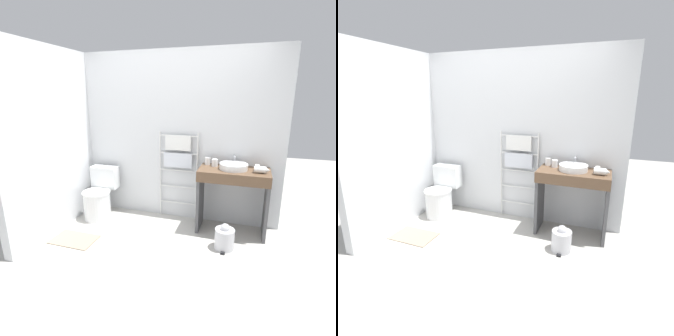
{
  "view_description": "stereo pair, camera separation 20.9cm",
  "coord_description": "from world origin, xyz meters",
  "views": [
    {
      "loc": [
        1.02,
        -2.21,
        1.79
      ],
      "look_at": [
        0.1,
        0.72,
        0.93
      ],
      "focal_mm": 28.0,
      "sensor_mm": 36.0,
      "label": 1
    },
    {
      "loc": [
        1.22,
        -2.14,
        1.79
      ],
      "look_at": [
        0.1,
        0.72,
        0.93
      ],
      "focal_mm": 28.0,
      "sensor_mm": 36.0,
      "label": 2
    }
  ],
  "objects": [
    {
      "name": "ground_plane",
      "position": [
        0.0,
        0.0,
        0.0
      ],
      "size": [
        12.0,
        12.0,
        0.0
      ],
      "primitive_type": "plane",
      "color": "#B2AFA8"
    },
    {
      "name": "wall_back",
      "position": [
        0.0,
        1.4,
        1.19
      ],
      "size": [
        2.99,
        0.12,
        2.38
      ],
      "primitive_type": "cube",
      "color": "silver",
      "rests_on": "ground_plane"
    },
    {
      "name": "wall_side",
      "position": [
        -1.43,
        0.67,
        1.19
      ],
      "size": [
        0.12,
        2.0,
        2.38
      ],
      "primitive_type": "cube",
      "color": "silver",
      "rests_on": "ground_plane"
    },
    {
      "name": "toilet",
      "position": [
        -1.06,
        0.99,
        0.31
      ],
      "size": [
        0.41,
        0.57,
        0.75
      ],
      "color": "white",
      "rests_on": "ground_plane"
    },
    {
      "name": "towel_radiator",
      "position": [
        0.07,
        1.29,
        0.91
      ],
      "size": [
        0.57,
        0.06,
        1.29
      ],
      "color": "silver",
      "rests_on": "ground_plane"
    },
    {
      "name": "vanity_counter",
      "position": [
        0.86,
        1.09,
        0.58
      ],
      "size": [
        0.89,
        0.47,
        0.87
      ],
      "color": "brown",
      "rests_on": "ground_plane"
    },
    {
      "name": "sink_basin",
      "position": [
        0.85,
        1.12,
        0.91
      ],
      "size": [
        0.36,
        0.36,
        0.08
      ],
      "color": "white",
      "rests_on": "vanity_counter"
    },
    {
      "name": "faucet",
      "position": [
        0.85,
        1.29,
        0.97
      ],
      "size": [
        0.02,
        0.1,
        0.15
      ],
      "color": "silver",
      "rests_on": "vanity_counter"
    },
    {
      "name": "cup_near_wall",
      "position": [
        0.5,
        1.26,
        0.92
      ],
      "size": [
        0.08,
        0.08,
        0.1
      ],
      "color": "white",
      "rests_on": "vanity_counter"
    },
    {
      "name": "cup_near_edge",
      "position": [
        0.6,
        1.2,
        0.92
      ],
      "size": [
        0.08,
        0.08,
        0.1
      ],
      "color": "white",
      "rests_on": "vanity_counter"
    },
    {
      "name": "hair_dryer",
      "position": [
        1.18,
        1.06,
        0.91
      ],
      "size": [
        0.18,
        0.19,
        0.08
      ],
      "color": "white",
      "rests_on": "vanity_counter"
    },
    {
      "name": "trash_bin",
      "position": [
        0.83,
        0.66,
        0.14
      ],
      "size": [
        0.23,
        0.27,
        0.33
      ],
      "color": "silver",
      "rests_on": "ground_plane"
    },
    {
      "name": "bath_mat",
      "position": [
        -1.02,
        0.27,
        0.01
      ],
      "size": [
        0.56,
        0.36,
        0.01
      ],
      "primitive_type": "cube",
      "color": "gray",
      "rests_on": "ground_plane"
    }
  ]
}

